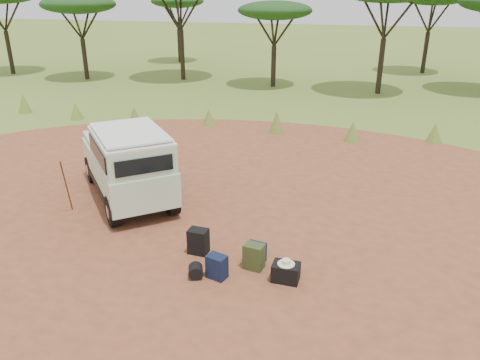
% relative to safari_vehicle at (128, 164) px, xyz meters
% --- Properties ---
extents(ground, '(140.00, 140.00, 0.00)m').
position_rel_safari_vehicle_xyz_m(ground, '(2.71, -1.51, -1.02)').
color(ground, olive).
rests_on(ground, ground).
extents(dirt_clearing, '(23.00, 23.00, 0.01)m').
position_rel_safari_vehicle_xyz_m(dirt_clearing, '(2.71, -1.51, -1.01)').
color(dirt_clearing, '#9C4F33').
rests_on(dirt_clearing, ground).
extents(grass_fringe, '(36.60, 1.60, 0.90)m').
position_rel_safari_vehicle_xyz_m(grass_fringe, '(2.82, 7.16, -0.61)').
color(grass_fringe, olive).
rests_on(grass_fringe, ground).
extents(safari_vehicle, '(4.07, 4.36, 2.10)m').
position_rel_safari_vehicle_xyz_m(safari_vehicle, '(0.00, 0.00, 0.00)').
color(safari_vehicle, silver).
rests_on(safari_vehicle, ground).
extents(walking_staff, '(0.19, 0.45, 1.52)m').
position_rel_safari_vehicle_xyz_m(walking_staff, '(-1.07, -1.28, -0.25)').
color(walking_staff, brown).
rests_on(walking_staff, ground).
extents(backpack_black, '(0.44, 0.34, 0.57)m').
position_rel_safari_vehicle_xyz_m(backpack_black, '(2.81, -2.26, -0.73)').
color(backpack_black, black).
rests_on(backpack_black, ground).
extents(backpack_navy, '(0.45, 0.38, 0.50)m').
position_rel_safari_vehicle_xyz_m(backpack_navy, '(3.49, -3.07, -0.76)').
color(backpack_navy, '#12213B').
rests_on(backpack_navy, ground).
extents(backpack_olive, '(0.44, 0.35, 0.56)m').
position_rel_safari_vehicle_xyz_m(backpack_olive, '(4.13, -2.54, -0.74)').
color(backpack_olive, '#364721').
rests_on(backpack_olive, ground).
extents(duffel_navy, '(0.44, 0.36, 0.44)m').
position_rel_safari_vehicle_xyz_m(duffel_navy, '(4.11, -2.29, -0.80)').
color(duffel_navy, '#12213B').
rests_on(duffel_navy, ground).
extents(hard_case, '(0.55, 0.40, 0.38)m').
position_rel_safari_vehicle_xyz_m(hard_case, '(4.84, -2.81, -0.83)').
color(hard_case, black).
rests_on(hard_case, ground).
extents(stuff_sack, '(0.38, 0.38, 0.29)m').
position_rel_safari_vehicle_xyz_m(stuff_sack, '(3.07, -3.16, -0.87)').
color(stuff_sack, black).
rests_on(stuff_sack, ground).
extents(safari_hat, '(0.35, 0.35, 0.10)m').
position_rel_safari_vehicle_xyz_m(safari_hat, '(4.84, -2.81, -0.60)').
color(safari_hat, beige).
rests_on(safari_hat, hard_case).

